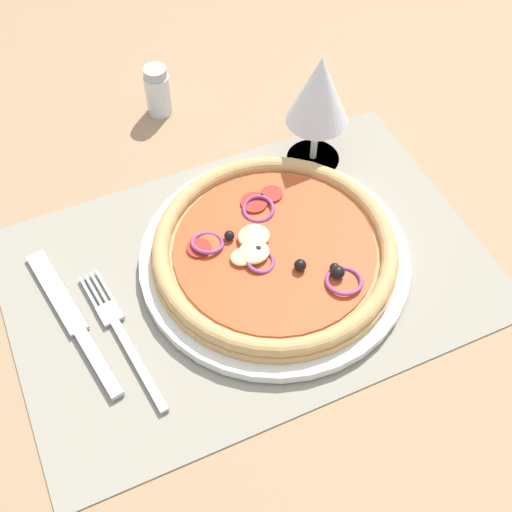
% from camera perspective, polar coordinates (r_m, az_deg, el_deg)
% --- Properties ---
extents(ground_plane, '(1.90, 1.40, 0.02)m').
position_cam_1_polar(ground_plane, '(0.73, -0.66, -2.01)').
color(ground_plane, '#9E7A56').
extents(placemat, '(0.50, 0.34, 0.00)m').
position_cam_1_polar(placemat, '(0.72, -0.67, -1.38)').
color(placemat, gray).
rests_on(placemat, ground_plane).
extents(plate, '(0.29, 0.29, 0.01)m').
position_cam_1_polar(plate, '(0.72, 1.65, -0.35)').
color(plate, silver).
rests_on(plate, placemat).
extents(pizza, '(0.26, 0.26, 0.03)m').
position_cam_1_polar(pizza, '(0.71, 1.65, 0.46)').
color(pizza, tan).
rests_on(pizza, plate).
extents(fork, '(0.04, 0.18, 0.00)m').
position_cam_1_polar(fork, '(0.69, -11.42, -6.16)').
color(fork, '#B2B5BA').
rests_on(fork, placemat).
extents(knife, '(0.05, 0.20, 0.01)m').
position_cam_1_polar(knife, '(0.71, -15.20, -5.12)').
color(knife, '#B2B5BA').
rests_on(knife, placemat).
extents(wine_glass, '(0.07, 0.07, 0.15)m').
position_cam_1_polar(wine_glass, '(0.77, 5.32, 13.42)').
color(wine_glass, silver).
rests_on(wine_glass, ground_plane).
extents(pepper_shaker, '(0.03, 0.03, 0.07)m').
position_cam_1_polar(pepper_shaker, '(0.88, -8.46, 13.53)').
color(pepper_shaker, silver).
rests_on(pepper_shaker, ground_plane).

